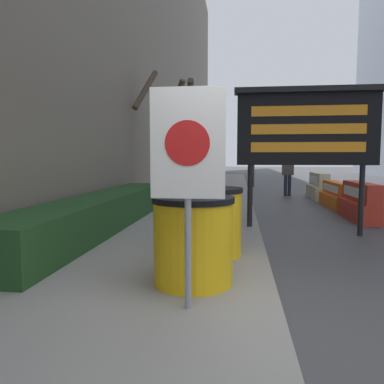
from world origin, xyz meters
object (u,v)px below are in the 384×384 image
Objects in this scene: message_board at (307,128)px; pedestrian_worker at (288,171)px; barrel_drum_foreground at (193,240)px; traffic_cone_near at (358,193)px; barrel_drum_middle at (211,221)px; jersey_barrier_cream at (319,187)px; jersey_barrier_red_striped at (361,203)px; traffic_light_near_curb at (254,124)px; warning_sign at (188,158)px; jersey_barrier_orange_near at (336,196)px.

message_board reaches higher than pedestrian_worker.
traffic_cone_near is (4.27, 8.57, -0.25)m from barrel_drum_foreground.
barrel_drum_middle reaches higher than jersey_barrier_cream.
traffic_light_near_curb is at bearing 102.40° from jersey_barrier_red_striped.
traffic_light_near_curb is (-2.15, 9.78, 2.76)m from jersey_barrier_red_striped.
warning_sign is 1.17× the size of pedestrian_worker.
barrel_drum_middle is 3.11m from message_board.
pedestrian_worker is at bearing 76.96° from barrel_drum_middle.
jersey_barrier_red_striped is 4.68m from jersey_barrier_cream.
barrel_drum_middle is 7.18m from jersey_barrier_orange_near.
message_board is at bearing 53.86° from barrel_drum_middle.
jersey_barrier_cream reaches higher than jersey_barrier_red_striped.
message_board reaches higher than barrel_drum_foreground.
warning_sign is at bearing -98.96° from pedestrian_worker.
traffic_light_near_curb is at bearing 112.86° from jersey_barrier_cream.
barrel_drum_middle is 0.48× the size of warning_sign.
barrel_drum_foreground reaches higher than traffic_cone_near.
warning_sign is 4.47m from message_board.
warning_sign is 1.07× the size of jersey_barrier_cream.
warning_sign reaches higher than jersey_barrier_orange_near.
jersey_barrier_cream is (3.31, 10.69, -1.06)m from warning_sign.
jersey_barrier_red_striped is at bearing -90.00° from jersey_barrier_orange_near.
barrel_drum_foreground is at bearing -99.83° from pedestrian_worker.
traffic_cone_near is (4.23, 9.26, -1.11)m from warning_sign.
barrel_drum_foreground is 0.43× the size of jersey_barrier_orange_near.
warning_sign reaches higher than barrel_drum_middle.
traffic_light_near_curb reaches higher than barrel_drum_foreground.
message_board is 0.63× the size of traffic_light_near_curb.
message_board is 1.29× the size of jersey_barrier_orange_near.
jersey_barrier_cream is (-0.00, 2.42, 0.07)m from jersey_barrier_orange_near.
jersey_barrier_cream is at bearing 72.81° from warning_sign.
jersey_barrier_red_striped is 1.05× the size of jersey_barrier_cream.
warning_sign is 0.70× the size of message_board.
jersey_barrier_red_striped is 2.67× the size of traffic_cone_near.
jersey_barrier_cream is 2.54× the size of traffic_cone_near.
warning_sign reaches higher than jersey_barrier_cream.
barrel_drum_middle is at bearing -110.20° from jersey_barrier_cream.
barrel_drum_foreground is 15.37m from traffic_light_near_curb.
jersey_barrier_orange_near is at bearing 66.23° from barrel_drum_foreground.
barrel_drum_middle is at bearing 88.12° from warning_sign.
message_board is (1.72, 3.41, 1.43)m from barrel_drum_foreground.
traffic_cone_near is at bearing 60.54° from barrel_drum_middle.
barrel_drum_middle is 1.31× the size of traffic_cone_near.
jersey_barrier_orange_near is at bearing 68.22° from warning_sign.
jersey_barrier_red_striped is 2.26m from jersey_barrier_orange_near.
traffic_light_near_curb is (-2.15, 5.10, 2.74)m from jersey_barrier_cream.
jersey_barrier_orange_near is 3.54m from pedestrian_worker.
traffic_light_near_curb reaches higher than jersey_barrier_cream.
traffic_cone_near is 0.16× the size of traffic_light_near_curb.
barrel_drum_middle is 0.49× the size of jersey_barrier_red_striped.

